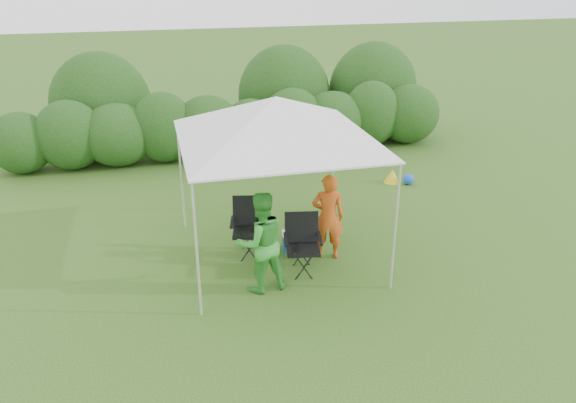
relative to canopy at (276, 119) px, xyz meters
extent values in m
plane|color=#3B631F|center=(0.00, -0.50, -2.46)|extent=(70.00, 70.00, 0.00)
ellipsoid|color=#224A17|center=(-5.03, 5.50, -1.71)|extent=(1.50, 1.28, 1.50)
cylinder|color=#382616|center=(-5.03, 5.50, -2.31)|extent=(0.12, 0.12, 0.30)
ellipsoid|color=#224A17|center=(-3.92, 5.50, -1.60)|extent=(1.65, 1.40, 1.73)
cylinder|color=#382616|center=(-3.92, 5.50, -2.31)|extent=(0.12, 0.12, 0.30)
ellipsoid|color=#224A17|center=(-2.80, 5.50, -1.67)|extent=(1.80, 1.53, 1.57)
cylinder|color=#382616|center=(-2.80, 5.50, -2.31)|extent=(0.12, 0.12, 0.30)
ellipsoid|color=#224A17|center=(-1.68, 5.50, -1.56)|extent=(1.58, 1.34, 1.80)
cylinder|color=#382616|center=(-1.68, 5.50, -2.31)|extent=(0.12, 0.12, 0.30)
ellipsoid|color=#224A17|center=(-0.56, 5.50, -1.64)|extent=(1.73, 1.47, 1.65)
cylinder|color=#382616|center=(-0.56, 5.50, -2.31)|extent=(0.12, 0.12, 0.30)
ellipsoid|color=#224A17|center=(0.56, 5.50, -1.71)|extent=(1.50, 1.28, 1.50)
cylinder|color=#382616|center=(0.56, 5.50, -2.31)|extent=(0.12, 0.12, 0.30)
ellipsoid|color=#224A17|center=(1.68, 5.50, -1.60)|extent=(1.65, 1.40, 1.73)
cylinder|color=#382616|center=(1.68, 5.50, -2.31)|extent=(0.12, 0.12, 0.30)
ellipsoid|color=#224A17|center=(2.80, 5.50, -1.67)|extent=(1.80, 1.53, 1.57)
cylinder|color=#382616|center=(2.80, 5.50, -2.31)|extent=(0.12, 0.12, 0.30)
ellipsoid|color=#224A17|center=(3.92, 5.50, -1.56)|extent=(1.57, 1.34, 1.80)
cylinder|color=#382616|center=(3.92, 5.50, -2.31)|extent=(0.12, 0.12, 0.30)
ellipsoid|color=#224A17|center=(5.03, 5.50, -1.64)|extent=(1.72, 1.47, 1.65)
cylinder|color=#382616|center=(5.03, 5.50, -2.31)|extent=(0.12, 0.12, 0.30)
cylinder|color=silver|center=(-1.50, -1.50, -1.41)|extent=(0.04, 0.04, 2.10)
cylinder|color=silver|center=(1.50, -1.50, -1.41)|extent=(0.04, 0.04, 2.10)
cylinder|color=silver|center=(-1.50, 1.50, -1.41)|extent=(0.04, 0.04, 2.10)
cylinder|color=silver|center=(1.50, 1.50, -1.41)|extent=(0.04, 0.04, 2.10)
cube|color=white|center=(0.00, 0.00, -0.35)|extent=(3.10, 3.10, 0.03)
pyramid|color=white|center=(0.00, 0.00, 0.02)|extent=(3.10, 3.10, 0.70)
cube|color=black|center=(0.27, -0.69, -2.03)|extent=(0.62, 0.59, 0.05)
cube|color=black|center=(0.31, -0.46, -1.74)|extent=(0.56, 0.24, 0.52)
cube|color=black|center=(0.00, -0.64, -1.84)|extent=(0.13, 0.46, 0.03)
cube|color=black|center=(0.55, -0.74, -1.84)|extent=(0.13, 0.46, 0.03)
cylinder|color=black|center=(0.01, -0.87, -2.24)|extent=(0.02, 0.02, 0.44)
cylinder|color=black|center=(0.46, -0.95, -2.24)|extent=(0.02, 0.02, 0.44)
cylinder|color=black|center=(0.09, -0.42, -2.24)|extent=(0.02, 0.02, 0.44)
cylinder|color=black|center=(0.54, -0.50, -2.24)|extent=(0.02, 0.02, 0.44)
cube|color=black|center=(-0.48, 0.11, -2.01)|extent=(0.66, 0.62, 0.05)
cube|color=black|center=(-0.43, 0.34, -1.71)|extent=(0.58, 0.27, 0.53)
cube|color=black|center=(-0.76, 0.18, -1.82)|extent=(0.15, 0.47, 0.03)
cube|color=black|center=(-0.19, 0.05, -1.82)|extent=(0.15, 0.47, 0.03)
cylinder|color=black|center=(-0.76, -0.07, -2.24)|extent=(0.03, 0.03, 0.45)
cylinder|color=black|center=(-0.30, -0.17, -2.24)|extent=(0.03, 0.03, 0.45)
cylinder|color=black|center=(-0.66, 0.39, -2.24)|extent=(0.03, 0.03, 0.45)
cylinder|color=black|center=(-0.20, 0.29, -2.24)|extent=(0.03, 0.03, 0.45)
imported|color=#CA4C16|center=(0.83, -0.28, -1.69)|extent=(0.64, 0.51, 1.54)
imported|color=green|center=(-0.49, -1.01, -1.64)|extent=(0.89, 0.74, 1.64)
cube|color=#1E4E8A|center=(0.32, 0.11, -2.31)|extent=(0.42, 0.33, 0.31)
cube|color=silver|center=(0.32, 0.11, -2.14)|extent=(0.44, 0.35, 0.03)
cylinder|color=#592D0C|center=(0.38, 0.07, -2.02)|extent=(0.06, 0.06, 0.21)
cone|color=yellow|center=(3.38, 2.74, -2.31)|extent=(0.38, 0.38, 0.31)
sphere|color=blue|center=(3.69, 2.53, -2.34)|extent=(0.25, 0.25, 0.25)
camera|label=1|loc=(-1.93, -8.52, 2.38)|focal=35.00mm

